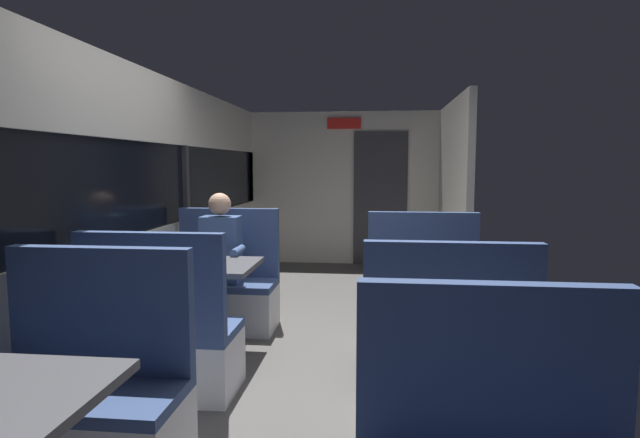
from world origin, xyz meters
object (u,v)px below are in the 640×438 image
at_px(bench_mid_window_facing_end, 163,345).
at_px(seated_passenger, 222,272).
at_px(bench_near_window_facing_entry, 87,410).
at_px(bench_mid_window_facing_entry, 225,293).
at_px(dining_table_rear_aisle, 433,288).
at_px(bench_rear_aisle_facing_entry, 423,304).
at_px(bench_rear_aisle_facing_end, 445,369).
at_px(dining_table_mid_window, 198,276).

xyz_separation_m(bench_mid_window_facing_end, seated_passenger, (0.00, 1.33, 0.21)).
xyz_separation_m(bench_near_window_facing_entry, bench_mid_window_facing_entry, (0.00, 2.31, 0.00)).
xyz_separation_m(dining_table_rear_aisle, bench_rear_aisle_facing_entry, (0.00, 0.70, -0.31)).
xyz_separation_m(bench_near_window_facing_entry, bench_rear_aisle_facing_end, (1.79, 0.71, 0.00)).
relative_size(bench_mid_window_facing_entry, bench_rear_aisle_facing_end, 1.00).
bearing_deg(bench_mid_window_facing_end, dining_table_mid_window, 90.00).
relative_size(dining_table_mid_window, seated_passenger, 0.71).
xyz_separation_m(bench_mid_window_facing_end, bench_rear_aisle_facing_entry, (1.79, 1.20, 0.00)).
height_order(bench_mid_window_facing_end, bench_mid_window_facing_entry, same).
xyz_separation_m(dining_table_mid_window, bench_mid_window_facing_end, (0.00, -0.70, -0.31)).
height_order(bench_mid_window_facing_end, bench_rear_aisle_facing_end, same).
relative_size(bench_mid_window_facing_entry, dining_table_rear_aisle, 1.22).
bearing_deg(seated_passenger, dining_table_rear_aisle, -24.80).
bearing_deg(dining_table_rear_aisle, bench_mid_window_facing_end, -164.41).
bearing_deg(bench_near_window_facing_entry, dining_table_mid_window, 90.00).
xyz_separation_m(dining_table_mid_window, bench_mid_window_facing_entry, (0.00, 0.70, -0.31)).
height_order(bench_near_window_facing_entry, bench_rear_aisle_facing_entry, same).
distance_m(dining_table_mid_window, bench_rear_aisle_facing_end, 2.03).
bearing_deg(bench_rear_aisle_facing_end, dining_table_rear_aisle, 90.00).
bearing_deg(bench_rear_aisle_facing_entry, seated_passenger, 175.92).
bearing_deg(bench_mid_window_facing_end, seated_passenger, 90.00).
height_order(bench_mid_window_facing_entry, seated_passenger, seated_passenger).
relative_size(bench_mid_window_facing_entry, seated_passenger, 0.87).
relative_size(bench_near_window_facing_entry, bench_rear_aisle_facing_end, 1.00).
xyz_separation_m(dining_table_mid_window, dining_table_rear_aisle, (1.79, -0.20, 0.00)).
distance_m(bench_rear_aisle_facing_end, seated_passenger, 2.36).
height_order(bench_near_window_facing_entry, bench_rear_aisle_facing_end, same).
xyz_separation_m(dining_table_mid_window, bench_rear_aisle_facing_entry, (1.79, 0.50, -0.31)).
bearing_deg(dining_table_mid_window, dining_table_rear_aisle, -6.38).
relative_size(dining_table_rear_aisle, seated_passenger, 0.71).
distance_m(dining_table_mid_window, seated_passenger, 0.64).
xyz_separation_m(bench_mid_window_facing_end, dining_table_rear_aisle, (1.79, 0.50, 0.31)).
bearing_deg(dining_table_rear_aisle, bench_rear_aisle_facing_end, -90.00).
distance_m(dining_table_mid_window, bench_rear_aisle_facing_entry, 1.88).
bearing_deg(bench_near_window_facing_entry, dining_table_rear_aisle, 38.15).
bearing_deg(bench_rear_aisle_facing_end, bench_mid_window_facing_entry, 138.23).
xyz_separation_m(bench_rear_aisle_facing_end, bench_rear_aisle_facing_entry, (0.00, 1.40, 0.00)).
bearing_deg(bench_mid_window_facing_end, bench_rear_aisle_facing_entry, 33.81).
bearing_deg(bench_mid_window_facing_entry, seated_passenger, -90.00).
distance_m(bench_mid_window_facing_entry, bench_rear_aisle_facing_entry, 1.80).
bearing_deg(bench_mid_window_facing_entry, bench_rear_aisle_facing_end, -41.77).
distance_m(bench_mid_window_facing_end, seated_passenger, 1.34).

